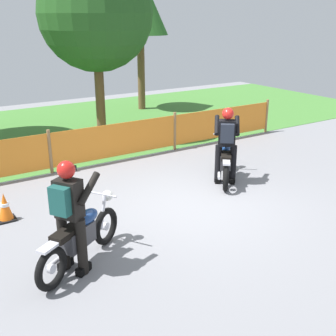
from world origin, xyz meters
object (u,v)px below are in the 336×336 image
object	(u,v)px
motorcycle_trailing	(81,237)
traffic_cone	(5,207)
motorcycle_lead	(225,161)
rider_trailing	(69,211)
rider_lead	(227,142)

from	to	relation	value
motorcycle_trailing	traffic_cone	xyz separation A→B (m)	(-0.63, 2.11, -0.19)
traffic_cone	motorcycle_lead	bearing A→B (deg)	-6.70
rider_trailing	traffic_cone	size ratio (longest dim) A/B	3.19
rider_trailing	traffic_cone	distance (m)	2.37
motorcycle_lead	rider_trailing	bearing A→B (deg)	150.27
rider_lead	rider_trailing	xyz separation A→B (m)	(-4.09, -1.51, 0.00)
rider_trailing	traffic_cone	bearing A→B (deg)	68.67
motorcycle_trailing	rider_lead	world-z (taller)	rider_lead
motorcycle_trailing	traffic_cone	world-z (taller)	motorcycle_trailing
motorcycle_trailing	rider_lead	xyz separation A→B (m)	(3.92, 1.39, 0.50)
motorcycle_trailing	rider_trailing	world-z (taller)	rider_trailing
rider_trailing	motorcycle_trailing	bearing A→B (deg)	0.51
motorcycle_trailing	rider_trailing	size ratio (longest dim) A/B	1.01
rider_trailing	rider_lead	bearing A→B (deg)	-12.60
motorcycle_trailing	traffic_cone	bearing A→B (deg)	73.84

